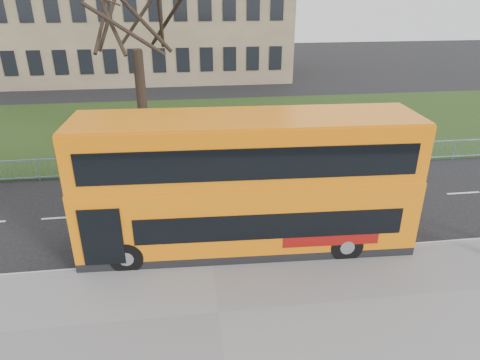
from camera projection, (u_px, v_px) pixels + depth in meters
name	position (u px, v px, depth m)	size (l,w,h in m)	color
ground	(209.00, 240.00, 16.23)	(120.00, 120.00, 0.00)	black
kerb	(212.00, 262.00, 14.80)	(80.00, 0.20, 0.14)	gray
grass_verge	(196.00, 127.00, 29.12)	(80.00, 15.40, 0.08)	#203914
guard_railing	(201.00, 162.00, 21.96)	(40.00, 0.12, 1.10)	#799ED8
bare_tree	(135.00, 28.00, 22.08)	(9.42, 9.42, 13.46)	black
civic_building	(137.00, 5.00, 44.33)	(30.00, 15.00, 14.00)	#7C674E
yellow_bus	(247.00, 181.00, 14.85)	(11.68, 3.22, 4.85)	orange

